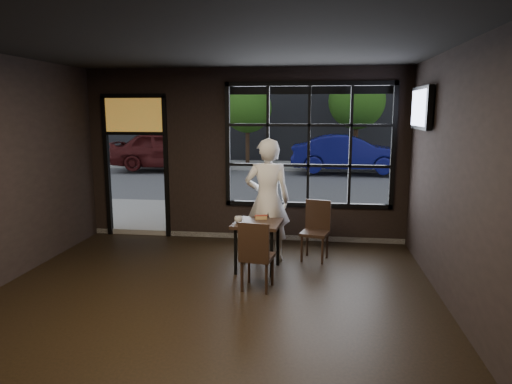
# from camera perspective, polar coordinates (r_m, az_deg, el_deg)

# --- Properties ---
(floor) EXTENTS (6.00, 7.00, 0.02)m
(floor) POSITION_cam_1_polar(r_m,az_deg,el_deg) (5.61, -7.25, -15.68)
(floor) COLOR black
(floor) RESTS_ON ground
(ceiling) EXTENTS (6.00, 7.00, 0.02)m
(ceiling) POSITION_cam_1_polar(r_m,az_deg,el_deg) (5.12, -8.10, 18.86)
(ceiling) COLOR black
(ceiling) RESTS_ON ground
(wall_right) EXTENTS (0.04, 7.00, 3.20)m
(wall_right) POSITION_cam_1_polar(r_m,az_deg,el_deg) (5.22, 26.04, 0.00)
(wall_right) COLOR black
(wall_right) RESTS_ON ground
(window_frame) EXTENTS (3.06, 0.12, 2.28)m
(window_frame) POSITION_cam_1_polar(r_m,az_deg,el_deg) (8.40, 6.61, 5.79)
(window_frame) COLOR black
(window_frame) RESTS_ON ground
(stained_transom) EXTENTS (1.20, 0.06, 0.70)m
(stained_transom) POSITION_cam_1_polar(r_m,az_deg,el_deg) (9.05, -14.99, 9.31)
(stained_transom) COLOR orange
(stained_transom) RESTS_ON ground
(street_asphalt) EXTENTS (60.00, 41.00, 0.04)m
(street_asphalt) POSITION_cam_1_polar(r_m,az_deg,el_deg) (29.01, 4.82, 5.25)
(street_asphalt) COLOR #545456
(street_asphalt) RESTS_ON ground
(building_across) EXTENTS (28.00, 12.00, 15.00)m
(building_across) POSITION_cam_1_polar(r_m,az_deg,el_deg) (28.37, 4.96, 20.39)
(building_across) COLOR #5B5956
(building_across) RESTS_ON ground
(cafe_table) EXTENTS (0.76, 0.76, 0.76)m
(cafe_table) POSITION_cam_1_polar(r_m,az_deg,el_deg) (7.04, 0.16, -6.75)
(cafe_table) COLOR black
(cafe_table) RESTS_ON floor
(chair_near) EXTENTS (0.48, 0.48, 0.97)m
(chair_near) POSITION_cam_1_polar(r_m,az_deg,el_deg) (6.29, 0.18, -7.82)
(chair_near) COLOR black
(chair_near) RESTS_ON floor
(chair_window) EXTENTS (0.51, 0.51, 0.97)m
(chair_window) POSITION_cam_1_polar(r_m,az_deg,el_deg) (7.53, 7.38, -4.87)
(chair_window) COLOR black
(chair_window) RESTS_ON floor
(man) EXTENTS (0.77, 0.55, 2.00)m
(man) POSITION_cam_1_polar(r_m,az_deg,el_deg) (7.37, 1.45, -1.03)
(man) COLOR white
(man) RESTS_ON floor
(hotdog) EXTENTS (0.21, 0.12, 0.06)m
(hotdog) POSITION_cam_1_polar(r_m,az_deg,el_deg) (7.12, 0.63, -3.18)
(hotdog) COLOR tan
(hotdog) RESTS_ON cafe_table
(cup) EXTENTS (0.16, 0.16, 0.10)m
(cup) POSITION_cam_1_polar(r_m,az_deg,el_deg) (6.89, -2.20, -3.47)
(cup) COLOR silver
(cup) RESTS_ON cafe_table
(tv) EXTENTS (0.13, 1.11, 0.65)m
(tv) POSITION_cam_1_polar(r_m,az_deg,el_deg) (7.57, 20.00, 9.84)
(tv) COLOR black
(tv) RESTS_ON wall_right
(navy_car) EXTENTS (4.34, 1.56, 1.43)m
(navy_car) POSITION_cam_1_polar(r_m,az_deg,el_deg) (17.86, 11.49, 4.74)
(navy_car) COLOR #0D0F51
(navy_car) RESTS_ON street_asphalt
(maroon_car) EXTENTS (4.64, 2.21, 1.53)m
(maroon_car) POSITION_cam_1_polar(r_m,az_deg,el_deg) (18.75, -10.95, 5.17)
(maroon_car) COLOR #40100F
(maroon_car) RESTS_ON street_asphalt
(tree_left) EXTENTS (2.10, 2.10, 3.58)m
(tree_left) POSITION_cam_1_polar(r_m,az_deg,el_deg) (19.83, -1.08, 10.39)
(tree_left) COLOR #332114
(tree_left) RESTS_ON street_asphalt
(tree_right) EXTENTS (2.34, 2.34, 3.99)m
(tree_right) POSITION_cam_1_polar(r_m,az_deg,el_deg) (19.66, 12.50, 11.02)
(tree_right) COLOR #332114
(tree_right) RESTS_ON street_asphalt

